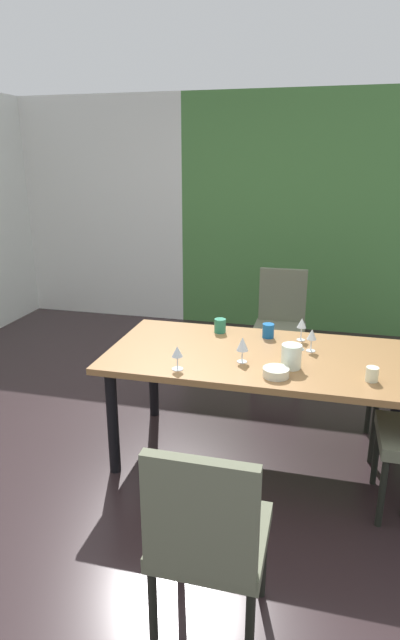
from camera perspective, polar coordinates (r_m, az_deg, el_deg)
ground_plane at (r=3.52m, az=-6.53°, el=-14.82°), size 5.23×5.91×0.02m
back_panel_interior at (r=6.28m, az=-11.31°, el=12.18°), size 2.08×0.10×2.58m
garden_window_panel at (r=5.69m, az=13.82°, el=11.44°), size 3.15×0.10×2.58m
dining_table at (r=3.15m, az=7.27°, el=-5.18°), size 1.94×0.96×0.73m
chair_head_near at (r=2.07m, az=0.84°, el=-23.28°), size 0.44×0.44×0.93m
chair_head_far at (r=4.48m, az=9.17°, el=0.11°), size 0.44×0.45×0.96m
wine_glass_near_shelf at (r=3.19m, az=12.66°, el=-1.71°), size 0.06×0.06×0.15m
wine_glass_front at (r=2.85m, az=-2.61°, el=-3.75°), size 0.07×0.07×0.14m
wine_glass_north at (r=3.36m, az=11.55°, el=-0.44°), size 0.06×0.06×0.15m
wine_glass_right at (r=2.95m, az=4.88°, el=-2.81°), size 0.07×0.07×0.16m
serving_bowl_west at (r=2.81m, az=8.67°, el=-5.93°), size 0.15×0.15×0.05m
cup_left at (r=3.47m, az=2.31°, el=-0.65°), size 0.08×0.08×0.10m
cup_east at (r=2.88m, az=19.07°, el=-5.87°), size 0.07×0.07×0.08m
cup_south at (r=3.40m, az=7.80°, el=-1.22°), size 0.08×0.08×0.10m
pitcher_near_window at (r=2.92m, az=10.42°, el=-4.08°), size 0.13×0.12×0.14m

